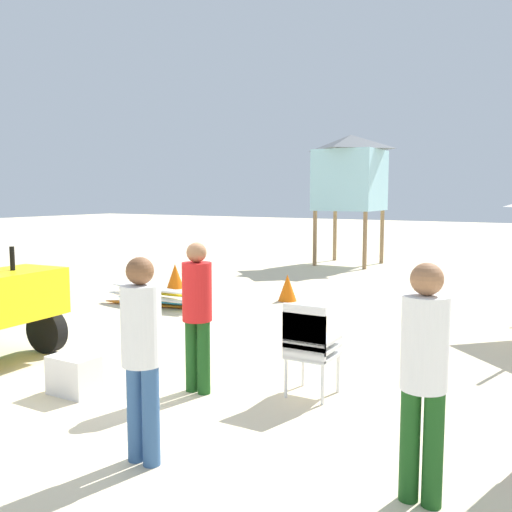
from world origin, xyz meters
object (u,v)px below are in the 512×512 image
surfboard_pile (154,296)px  traffic_cone_far (287,288)px  lifeguard_near_right (197,307)px  traffic_cone_near (175,276)px  lifeguard_far_right (142,346)px  lifeguard_tower (350,172)px  lifeguard_near_center (424,367)px  cooler_box (74,375)px  stacked_plastic_chairs (309,342)px

surfboard_pile → traffic_cone_far: size_ratio=4.29×
lifeguard_near_right → traffic_cone_near: 6.95m
lifeguard_far_right → traffic_cone_near: (-5.07, 6.80, -0.68)m
surfboard_pile → lifeguard_tower: size_ratio=0.59×
lifeguard_far_right → traffic_cone_near: bearing=126.7°
lifeguard_near_right → lifeguard_near_center: bearing=-21.0°
traffic_cone_near → traffic_cone_far: bearing=-1.5°
traffic_cone_far → lifeguard_near_center: bearing=-55.8°
surfboard_pile → lifeguard_far_right: (4.06, -4.90, 0.75)m
surfboard_pile → lifeguard_far_right: bearing=-50.3°
lifeguard_far_right → traffic_cone_far: 7.09m
lifeguard_near_center → lifeguard_far_right: size_ratio=1.02×
lifeguard_far_right → cooler_box: size_ratio=3.24×
surfboard_pile → lifeguard_tower: lifeguard_tower is taller
stacked_plastic_chairs → lifeguard_far_right: bearing=-104.8°
surfboard_pile → cooler_box: (2.34, -4.07, 0.01)m
traffic_cone_far → lifeguard_tower: bearing=99.8°
lifeguard_near_right → traffic_cone_near: lifeguard_near_right is taller
lifeguard_tower → cooler_box: 12.44m
lifeguard_tower → traffic_cone_far: size_ratio=7.26×
lifeguard_near_center → traffic_cone_near: lifeguard_near_center is taller
lifeguard_far_right → traffic_cone_near: size_ratio=2.98×
cooler_box → traffic_cone_far: bearing=94.2°
stacked_plastic_chairs → lifeguard_near_right: 1.25m
stacked_plastic_chairs → lifeguard_near_center: bearing=-43.7°
lifeguard_far_right → surfboard_pile: bearing=129.7°
lifeguard_tower → traffic_cone_far: 6.76m
surfboard_pile → lifeguard_near_right: 4.89m
lifeguard_near_center → cooler_box: bearing=175.4°
stacked_plastic_chairs → cooler_box: size_ratio=1.98×
traffic_cone_near → surfboard_pile: bearing=-62.1°
lifeguard_near_right → traffic_cone_far: lifeguard_near_right is taller
traffic_cone_near → lifeguard_near_right: bearing=-49.6°
traffic_cone_near → cooler_box: (3.35, -5.98, -0.07)m
traffic_cone_far → cooler_box: bearing=-85.8°
cooler_box → surfboard_pile: bearing=119.9°
lifeguard_tower → traffic_cone_near: (-1.86, -6.10, -2.51)m
surfboard_pile → lifeguard_near_center: (6.13, -4.38, 0.77)m
lifeguard_near_right → traffic_cone_far: 5.46m
surfboard_pile → traffic_cone_far: bearing=43.7°
traffic_cone_far → cooler_box: 5.92m
stacked_plastic_chairs → traffic_cone_far: bearing=119.5°
lifeguard_tower → cooler_box: bearing=-83.0°
traffic_cone_near → cooler_box: 6.85m
stacked_plastic_chairs → lifeguard_far_right: (-0.53, -1.99, 0.35)m
stacked_plastic_chairs → lifeguard_near_right: lifeguard_near_right is taller
lifeguard_near_right → cooler_box: lifeguard_near_right is taller
stacked_plastic_chairs → lifeguard_tower: bearing=108.9°
stacked_plastic_chairs → lifeguard_near_right: (-1.11, -0.46, 0.34)m
lifeguard_far_right → traffic_cone_far: (-2.14, 6.72, -0.69)m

